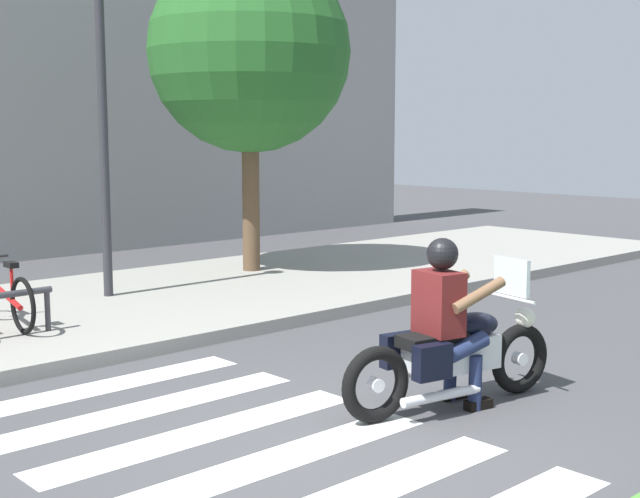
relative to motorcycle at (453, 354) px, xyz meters
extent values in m
plane|color=#424244|center=(-1.36, 0.08, -0.45)|extent=(48.00, 48.00, 0.00)
cube|color=gray|center=(-1.36, 5.28, -0.38)|extent=(24.00, 4.40, 0.15)
cube|color=white|center=(-1.90, -0.72, -0.45)|extent=(2.80, 0.40, 0.01)
cube|color=white|center=(-1.90, 0.08, -0.45)|extent=(2.80, 0.40, 0.01)
cube|color=white|center=(-1.90, 0.88, -0.45)|extent=(2.80, 0.40, 0.01)
cube|color=white|center=(-1.90, 1.68, -0.45)|extent=(2.80, 0.40, 0.01)
cube|color=white|center=(-1.90, 2.48, -0.45)|extent=(2.80, 0.40, 0.01)
torus|color=black|center=(0.74, -0.15, -0.15)|extent=(0.63, 0.23, 0.62)
cylinder|color=silver|center=(0.74, -0.15, -0.15)|extent=(0.13, 0.12, 0.11)
torus|color=black|center=(-0.76, 0.16, -0.15)|extent=(0.63, 0.23, 0.62)
cylinder|color=silver|center=(-0.76, 0.16, -0.15)|extent=(0.13, 0.12, 0.11)
cube|color=silver|center=(-0.01, 0.01, -0.01)|extent=(0.88, 0.44, 0.28)
ellipsoid|color=black|center=(0.20, -0.04, 0.21)|extent=(0.57, 0.38, 0.22)
cube|color=black|center=(-0.22, 0.05, 0.14)|extent=(0.61, 0.39, 0.10)
cube|color=black|center=(-0.34, 0.30, 0.03)|extent=(0.34, 0.18, 0.28)
cube|color=black|center=(-0.42, -0.13, 0.03)|extent=(0.34, 0.18, 0.28)
cylinder|color=silver|center=(0.59, -0.12, 0.41)|extent=(0.15, 0.61, 0.03)
sphere|color=white|center=(0.79, -0.16, 0.21)|extent=(0.18, 0.18, 0.18)
cube|color=silver|center=(0.62, -0.12, 0.59)|extent=(0.12, 0.40, 0.32)
cylinder|color=silver|center=(-0.29, -0.12, -0.27)|extent=(0.76, 0.23, 0.08)
cube|color=#591919|center=(-0.16, 0.04, 0.44)|extent=(0.34, 0.44, 0.52)
sphere|color=black|center=(-0.13, 0.03, 0.84)|extent=(0.26, 0.26, 0.26)
cylinder|color=brown|center=(0.11, 0.20, 0.52)|extent=(0.53, 0.19, 0.26)
cylinder|color=brown|center=(0.02, -0.23, 0.52)|extent=(0.53, 0.19, 0.26)
cylinder|color=#1E284C|center=(0.02, 0.16, 0.08)|extent=(0.46, 0.23, 0.24)
cylinder|color=#1E284C|center=(0.14, 0.14, -0.23)|extent=(0.11, 0.11, 0.46)
cube|color=black|center=(0.18, 0.13, -0.41)|extent=(0.26, 0.15, 0.08)
cylinder|color=#1E284C|center=(-0.04, -0.15, 0.08)|extent=(0.46, 0.23, 0.24)
cylinder|color=#1E284C|center=(0.08, -0.18, -0.23)|extent=(0.11, 0.11, 0.46)
cube|color=black|center=(0.11, -0.18, -0.41)|extent=(0.26, 0.15, 0.08)
torus|color=black|center=(-1.77, 4.32, 0.01)|extent=(0.07, 0.61, 0.61)
cylinder|color=red|center=(-1.76, 4.87, 0.07)|extent=(0.09, 0.97, 0.26)
cylinder|color=red|center=(-1.77, 4.59, 0.23)|extent=(0.04, 0.04, 0.37)
cube|color=black|center=(-1.77, 4.59, 0.41)|extent=(0.11, 0.20, 0.06)
cylinder|color=#333338|center=(-1.51, 4.32, -0.08)|extent=(0.06, 0.06, 0.45)
cylinder|color=#2D2D33|center=(-0.02, 5.68, 1.66)|extent=(0.12, 0.12, 4.22)
cylinder|color=brown|center=(2.67, 6.08, 0.75)|extent=(0.27, 0.27, 2.41)
sphere|color=#235B23|center=(2.67, 6.08, 3.02)|extent=(3.05, 3.05, 3.05)
camera|label=1|loc=(-5.55, -4.38, 1.82)|focal=48.63mm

